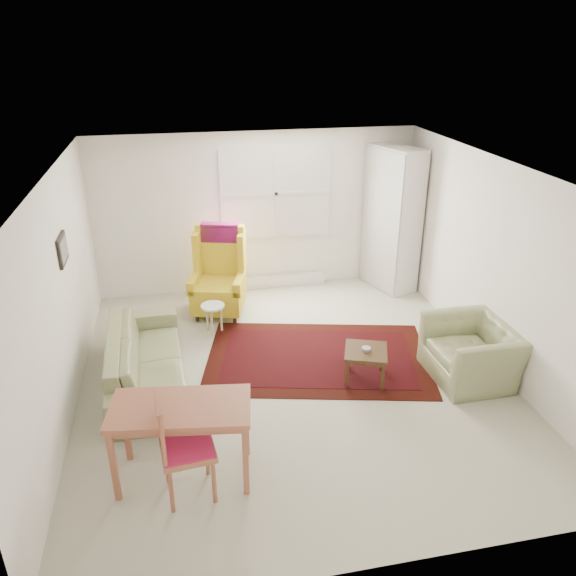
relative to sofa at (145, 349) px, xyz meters
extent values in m
cube|color=#BBB79F|center=(1.72, -0.26, -0.44)|extent=(5.00, 5.50, 0.01)
cube|color=white|center=(1.72, -0.26, 2.06)|extent=(5.00, 5.50, 0.01)
cube|color=white|center=(1.72, 2.49, 0.81)|extent=(5.00, 0.04, 2.50)
cube|color=white|center=(1.72, -3.01, 0.81)|extent=(5.00, 0.04, 2.50)
cube|color=white|center=(-0.78, -0.26, 0.81)|extent=(0.04, 5.50, 2.50)
cube|color=white|center=(4.22, -0.26, 0.81)|extent=(0.04, 5.50, 2.50)
cube|color=white|center=(2.02, 2.47, 1.11)|extent=(1.72, 0.06, 1.42)
cube|color=white|center=(2.02, 2.47, 1.11)|extent=(1.60, 0.02, 1.30)
cube|color=silver|center=(2.02, 2.41, -0.35)|extent=(1.60, 0.12, 0.18)
cube|color=black|center=(-0.76, 0.24, 1.21)|extent=(0.03, 0.42, 0.32)
cube|color=#A3864B|center=(-0.74, 0.24, 1.21)|extent=(0.01, 0.34, 0.24)
imported|color=#83895B|center=(0.00, 0.00, 0.00)|extent=(0.92, 2.19, 0.87)
imported|color=#83895B|center=(3.82, -0.68, -0.02)|extent=(0.95, 1.08, 0.83)
camera|label=1|loc=(0.51, -5.89, 3.38)|focal=35.00mm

